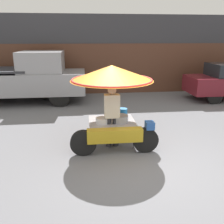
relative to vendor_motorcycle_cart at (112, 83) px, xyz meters
The scene contains 5 objects.
ground_plane 2.04m from the vendor_motorcycle_cart, 63.95° to the right, with size 36.00×36.00×0.00m, color slate.
shopfront_building 7.17m from the vendor_motorcycle_cart, 85.69° to the left, with size 28.00×2.06×3.73m.
vendor_motorcycle_cart is the anchor object (origin of this frame).
vendor_person 0.76m from the vendor_motorcycle_cart, 98.89° to the right, with size 0.38×0.22×1.59m.
pickup_truck 5.70m from the vendor_motorcycle_cart, 123.45° to the left, with size 5.21×1.97×2.14m.
Camera 1 is at (-1.23, -4.99, 2.74)m, focal length 40.00 mm.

